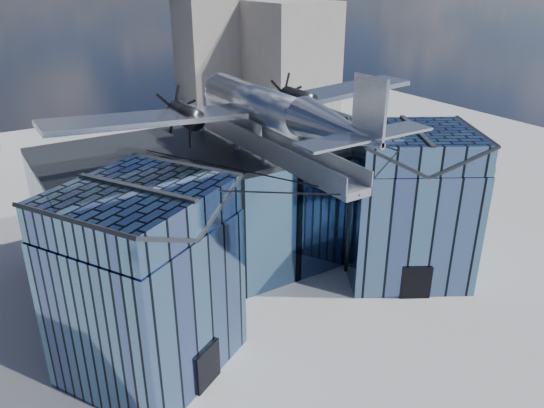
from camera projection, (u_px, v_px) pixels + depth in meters
ground_plane at (286, 303)px, 38.88m from camera, size 120.00×120.00×0.00m
museum at (246, 207)px, 41.16m from camera, size 32.88×24.50×17.60m
bg_towers at (99, 66)px, 74.71m from camera, size 77.00×24.50×26.00m
tree_plaza_e at (432, 195)px, 48.98m from camera, size 3.72×3.72×4.94m
tree_side_e at (477, 170)px, 53.66m from camera, size 4.58×4.58×5.72m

